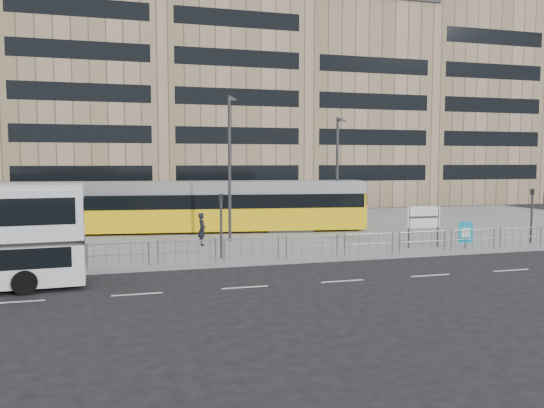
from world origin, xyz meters
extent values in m
plane|color=black|center=(0.00, 0.00, 0.00)|extent=(120.00, 120.00, 0.00)
cube|color=slate|center=(0.00, 12.00, 0.07)|extent=(64.00, 24.00, 0.15)
cube|color=gray|center=(0.00, 0.05, 0.07)|extent=(64.00, 0.25, 0.17)
cube|color=tan|center=(-10.00, 34.00, 11.00)|extent=(14.00, 16.00, 22.00)
cube|color=tan|center=(4.00, 34.00, 12.00)|extent=(14.00, 16.00, 24.00)
cube|color=tan|center=(18.00, 34.00, 10.50)|extent=(14.00, 16.00, 21.00)
cube|color=#38383D|center=(18.00, 34.00, 21.60)|extent=(14.40, 16.40, 1.20)
cube|color=tan|center=(32.00, 34.00, 11.50)|extent=(14.00, 16.00, 23.00)
cube|color=#38383D|center=(32.00, 34.00, 23.60)|extent=(14.40, 16.40, 1.20)
cylinder|color=gray|center=(2.00, 0.50, 1.20)|extent=(32.00, 0.05, 0.05)
cylinder|color=gray|center=(2.00, 0.50, 0.70)|extent=(32.00, 0.04, 0.04)
cube|color=white|center=(1.00, -4.00, 0.01)|extent=(62.00, 0.12, 0.01)
cylinder|color=black|center=(-9.90, -3.01, 0.45)|extent=(0.91, 0.32, 0.89)
cylinder|color=black|center=(-10.02, -0.73, 0.45)|extent=(0.91, 0.32, 0.89)
cube|color=yellow|center=(-4.88, 11.62, 1.11)|extent=(28.40, 6.31, 1.62)
cube|color=black|center=(-4.88, 11.62, 2.22)|extent=(28.00, 6.29, 0.91)
cube|color=#ACADB1|center=(-4.88, 11.62, 3.08)|extent=(28.37, 6.10, 0.81)
cube|color=yellow|center=(8.55, 9.87, 1.77)|extent=(1.50, 2.41, 2.63)
cylinder|color=#2D2D30|center=(-4.88, 11.62, 1.87)|extent=(2.70, 2.70, 3.03)
cube|color=#2D2D30|center=(4.14, 10.45, 0.40)|extent=(3.33, 2.91, 0.51)
cube|color=#2D2D30|center=(-13.89, 12.79, 0.40)|extent=(3.33, 2.91, 0.51)
cylinder|color=#2D2D30|center=(8.25, 1.78, 1.26)|extent=(0.10, 0.10, 2.23)
cylinder|color=#2D2D30|center=(9.99, 1.77, 1.26)|extent=(0.10, 0.10, 2.23)
cube|color=white|center=(9.12, 1.78, 1.80)|extent=(1.94, 0.09, 1.16)
cylinder|color=#2D2D30|center=(11.07, 0.81, 0.54)|extent=(0.06, 0.06, 0.77)
cube|color=#0C98B9|center=(11.07, 0.81, 1.02)|extent=(0.77, 0.18, 1.16)
cube|color=white|center=(11.07, 0.78, 1.02)|extent=(0.48, 0.09, 0.48)
imported|color=black|center=(-2.34, 5.53, 1.05)|extent=(0.48, 0.69, 1.81)
cylinder|color=#2D2D30|center=(-1.96, 1.51, 1.65)|extent=(0.12, 0.12, 3.00)
imported|color=#2D2D30|center=(-1.96, 1.51, 2.75)|extent=(0.22, 0.24, 1.00)
cylinder|color=#2D2D30|center=(15.87, 1.53, 1.65)|extent=(0.12, 0.12, 3.00)
imported|color=#2D2D30|center=(15.87, 1.53, 2.75)|extent=(0.23, 0.25, 1.00)
cylinder|color=#2D2D30|center=(-0.51, 6.94, 4.35)|extent=(0.18, 0.18, 8.40)
cylinder|color=#2D2D30|center=(-0.51, 6.54, 8.35)|extent=(0.14, 0.90, 0.14)
cube|color=#2D2D30|center=(-0.51, 6.09, 8.25)|extent=(0.45, 0.20, 0.12)
cylinder|color=#2D2D30|center=(7.22, 9.41, 3.93)|extent=(0.18, 0.18, 7.55)
cylinder|color=#2D2D30|center=(7.22, 9.01, 7.50)|extent=(0.14, 0.90, 0.14)
cube|color=#2D2D30|center=(7.22, 8.56, 7.40)|extent=(0.45, 0.20, 0.12)
camera|label=1|loc=(-6.23, -23.45, 4.82)|focal=35.00mm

